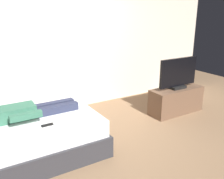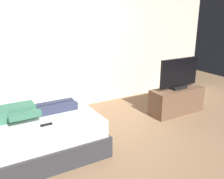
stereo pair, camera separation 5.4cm
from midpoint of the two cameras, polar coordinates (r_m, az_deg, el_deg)
ground_plane at (r=3.91m, az=-1.53°, el=-12.10°), size 10.00×10.00×0.00m
back_wall at (r=5.09m, az=-7.21°, el=11.48°), size 6.40×0.10×2.80m
bed at (r=3.81m, az=-19.36°, el=-9.54°), size 1.94×1.58×0.54m
person at (r=3.62m, az=-19.29°, el=-4.77°), size 1.26×0.46×0.18m
remote at (r=3.31m, az=-15.04°, el=-7.84°), size 0.15×0.04×0.02m
tv_stand at (r=5.05m, az=14.10°, el=-2.42°), size 1.10×0.40×0.50m
tv at (r=4.89m, az=14.57°, el=3.47°), size 0.88×0.20×0.59m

